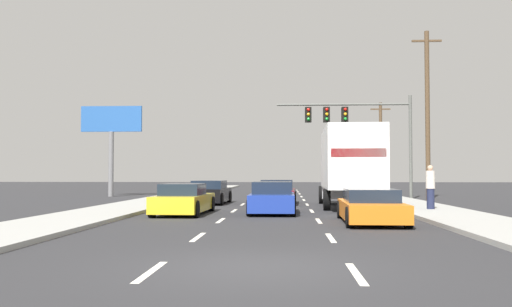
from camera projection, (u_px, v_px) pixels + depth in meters
ground_plane at (276, 200)px, 34.59m from camera, size 140.00×140.00×0.00m
sidewalk_right at (402, 203)px, 29.25m from camera, size 3.00×80.00×0.14m
sidewalk_left at (151, 202)px, 29.96m from camera, size 3.00×80.00×0.14m
lane_markings at (275, 204)px, 29.05m from camera, size 3.54×52.00×0.01m
car_black at (210, 193)px, 29.81m from camera, size 2.06×4.37×1.26m
car_yellow at (184, 200)px, 22.18m from camera, size 1.99×4.74×1.23m
car_maroon at (277, 193)px, 29.59m from camera, size 2.09×4.38×1.30m
car_blue at (272, 199)px, 22.52m from camera, size 1.90×4.15×1.30m
box_truck at (350, 163)px, 26.40m from camera, size 2.86×8.44×3.74m
car_orange at (371, 207)px, 18.28m from camera, size 2.05×4.72×1.12m
traffic_signal_mast at (348, 121)px, 35.04m from camera, size 8.57×0.69×6.60m
utility_pole_mid at (427, 113)px, 33.46m from camera, size 1.80×0.28×10.35m
utility_pole_far at (381, 145)px, 50.31m from camera, size 1.80×0.28×8.14m
roadside_billboard at (111, 131)px, 39.29m from camera, size 4.38×0.36×6.45m
pedestrian_near_corner at (430, 187)px, 23.25m from camera, size 0.38×0.38×1.85m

